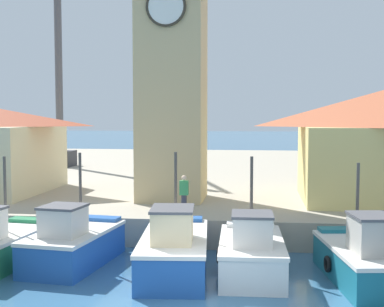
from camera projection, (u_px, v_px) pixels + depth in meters
The scene contains 8 objects.
quay_wharf at pixel (240, 175), 39.87m from camera, with size 120.00×40.00×1.12m, color #A89E89.
fishing_boat_left_outer at pixel (73, 243), 18.08m from camera, with size 2.58×4.51×3.79m.
fishing_boat_left_inner at pixel (174, 249), 17.22m from camera, with size 2.56×5.42×3.86m.
fishing_boat_mid_left at pixel (251, 252), 17.04m from camera, with size 2.24×4.53×3.74m.
fishing_boat_center at pixel (363, 259), 16.19m from camera, with size 2.59×4.90×3.60m.
clock_tower at pixel (172, 54), 24.64m from camera, with size 3.50×3.50×14.40m.
port_crane_near at pixel (59, 66), 40.76m from camera, with size 2.00×8.70×20.34m.
dock_worker_near_tower at pixel (184, 195), 20.83m from camera, with size 0.34×0.22×1.62m.
Camera 1 is at (1.49, -13.46, 5.11)m, focal length 50.00 mm.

